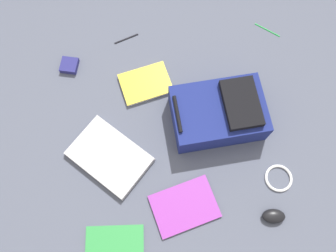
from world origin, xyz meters
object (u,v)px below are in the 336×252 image
Objects in this scene: laptop at (109,156)px; computer_mouse at (274,216)px; book_red at (115,250)px; cable_coil at (279,178)px; pen_black at (268,30)px; book_blue at (146,84)px; earbud_pouch at (69,65)px; book_comic at (184,206)px; backpack at (219,113)px; pen_blue at (126,38)px.

computer_mouse is (-0.35, -0.69, 0.00)m from laptop.
book_red is 2.10× the size of cable_coil.
pen_black is at bearing -8.34° from cable_coil.
earbud_pouch is (0.14, 0.37, 0.00)m from book_blue.
computer_mouse is at bearing -116.94° from laptop.
computer_mouse reaches higher than pen_black.
book_blue is at bearing 45.73° from cable_coil.
pen_black is 1.77× the size of earbud_pouch.
book_comic is 3.15× the size of computer_mouse.
backpack is 1.63× the size of book_red.
cable_coil is at bearing -144.12° from backpack.
pen_blue is at bearing 38.86° from backpack.
laptop is 1.32× the size of book_comic.
pen_black is (0.45, -0.34, -0.07)m from backpack.
book_blue is at bearing 109.61° from pen_black.
book_comic is at bearing 99.43° from cable_coil.
laptop is at bearing 50.02° from book_comic.
earbud_pouch is at bearing 53.52° from cable_coil.
pen_blue is at bearing -11.54° from laptop.
backpack reaches higher than book_red.
book_comic is 0.89m from earbud_pouch.
book_red is at bearing 164.71° from book_blue.
computer_mouse is (-0.09, -0.37, 0.01)m from book_comic.
laptop reaches higher than cable_coil.
cable_coil is 1.53× the size of earbud_pouch.
pen_blue is (0.80, 0.62, -0.00)m from cable_coil.
book_blue reaches higher than pen_black.
book_red is 0.78m from cable_coil.
backpack reaches higher than book_blue.
laptop is 3.32× the size of cable_coil.
backpack is 3.26× the size of pen_blue.
book_comic reaches higher than pen_blue.
book_comic is 3.85× the size of earbud_pouch.
earbud_pouch is (0.49, 0.17, -0.00)m from laptop.
earbud_pouch is (0.84, 0.85, -0.01)m from computer_mouse.
book_red is (-0.15, 0.32, 0.00)m from book_comic.
book_red is (-0.53, 0.52, -0.07)m from backpack.
pen_black is at bearing -70.39° from book_blue.
earbud_pouch is (-0.09, 1.03, 0.01)m from pen_black.
book_red is at bearing 179.18° from laptop.
backpack reaches higher than computer_mouse.
cable_coil is at bearing -134.27° from book_blue.
book_blue reaches higher than cable_coil.
earbud_pouch is (0.36, 0.69, -0.06)m from backpack.
pen_black is (0.58, -0.86, -0.01)m from laptop.
pen_blue is 1.60× the size of earbud_pouch.
laptop is at bearing 124.06° from pen_black.
computer_mouse is 0.95m from pen_black.
backpack is 1.36× the size of book_comic.
laptop is 0.63m from pen_blue.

